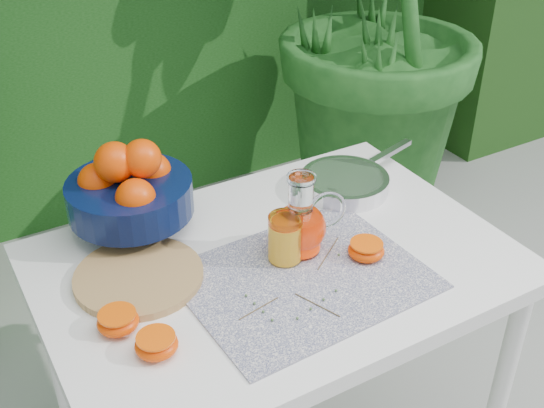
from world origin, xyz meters
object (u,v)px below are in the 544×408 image
juice_pitcher (301,225)px  saute_pan (345,182)px  cutting_board (139,276)px  white_table (276,289)px  fruit_bowl (129,189)px

juice_pitcher → saute_pan: (0.24, 0.16, -0.05)m
cutting_board → saute_pan: 0.59m
saute_pan → juice_pitcher: bearing=-145.0°
cutting_board → juice_pitcher: (0.34, -0.08, 0.06)m
white_table → saute_pan: saute_pan is taller
fruit_bowl → white_table: bearing=-50.7°
white_table → saute_pan: (0.30, 0.17, 0.10)m
white_table → cutting_board: 0.31m
fruit_bowl → juice_pitcher: size_ratio=1.69×
cutting_board → saute_pan: (0.58, 0.08, 0.01)m
cutting_board → saute_pan: bearing=8.2°
cutting_board → fruit_bowl: (0.06, 0.19, 0.09)m
cutting_board → white_table: bearing=-16.1°
juice_pitcher → saute_pan: bearing=35.0°
white_table → cutting_board: size_ratio=3.74×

